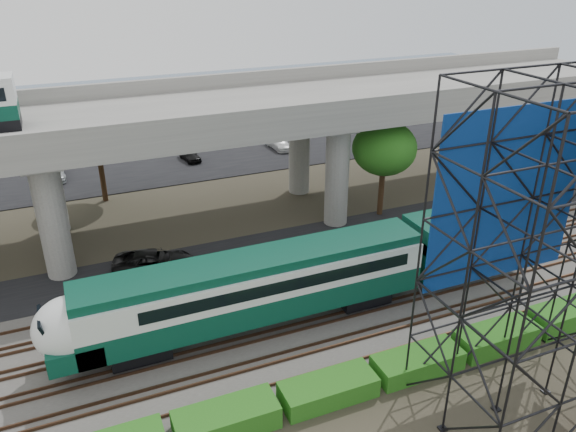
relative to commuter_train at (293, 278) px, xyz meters
name	(u,v)px	position (x,y,z in m)	size (l,w,h in m)	color
ground	(275,349)	(-1.90, -2.00, -2.88)	(140.00, 140.00, 0.00)	#474233
ballast_bed	(262,327)	(-1.90, 0.00, -2.78)	(90.00, 12.00, 0.20)	slate
service_road	(219,259)	(-1.90, 8.50, -2.84)	(90.00, 5.00, 0.08)	black
parking_lot	(154,155)	(-1.90, 32.00, -2.84)	(90.00, 18.00, 0.08)	black
harbor_water	(124,107)	(-1.90, 54.00, -2.87)	(140.00, 40.00, 0.03)	#485F76
rail_tracks	(262,324)	(-1.90, 0.00, -2.60)	(90.00, 9.52, 0.16)	#472D1E
commuter_train	(293,278)	(0.00, 0.00, 0.00)	(29.30, 3.06, 4.30)	black
overpass	(174,125)	(-3.13, 14.00, 5.33)	(80.00, 12.00, 12.40)	#9E9B93
scaffold_tower	(553,263)	(7.42, -9.98, 4.59)	(9.36, 6.36, 15.00)	black
hedge_strip	(328,389)	(-0.90, -6.30, -2.32)	(34.60, 1.80, 1.20)	#1E6316
trees	(128,166)	(-6.57, 14.17, 2.69)	(40.94, 16.94, 7.69)	#382314
suv	(154,262)	(-6.28, 8.44, -2.07)	(2.42, 5.24, 1.46)	black
parked_cars	(170,148)	(-0.31, 31.71, -2.20)	(37.83, 9.75, 1.30)	silver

